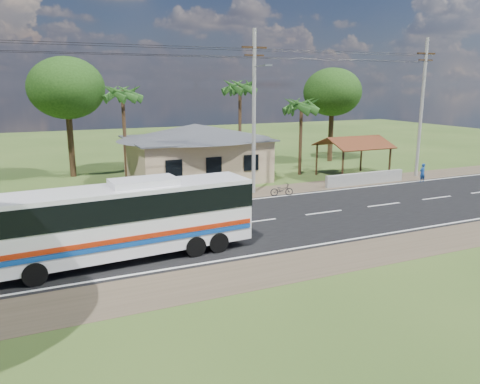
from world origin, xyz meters
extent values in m
plane|color=#2F4B1A|center=(0.00, 0.00, 0.00)|extent=(120.00, 120.00, 0.00)
cube|color=black|center=(0.00, 0.00, 0.01)|extent=(120.00, 10.00, 0.02)
cube|color=brown|center=(0.00, 6.50, 0.01)|extent=(120.00, 3.00, 0.01)
cube|color=brown|center=(0.00, -6.50, 0.01)|extent=(120.00, 3.00, 0.01)
cube|color=silver|center=(0.00, 4.70, 0.03)|extent=(120.00, 0.15, 0.01)
cube|color=silver|center=(0.00, -4.70, 0.03)|extent=(120.00, 0.15, 0.01)
cube|color=silver|center=(0.00, 0.00, 0.03)|extent=(120.00, 0.15, 0.01)
cube|color=tan|center=(1.00, 13.00, 1.60)|extent=(10.00, 8.00, 3.20)
cube|color=#4C4F54|center=(1.00, 13.00, 3.25)|extent=(10.60, 8.60, 0.10)
pyramid|color=#4C4F54|center=(1.00, 13.00, 4.40)|extent=(12.40, 10.00, 1.20)
cube|color=black|center=(-2.00, 8.98, 1.70)|extent=(1.20, 0.08, 1.20)
cube|color=black|center=(1.00, 8.98, 1.70)|extent=(1.20, 0.08, 1.20)
cube|color=black|center=(4.00, 8.98, 1.70)|extent=(1.20, 0.08, 1.20)
cylinder|color=#3B2915|center=(10.70, 6.70, 1.30)|extent=(0.16, 0.16, 2.60)
cylinder|color=#3B2915|center=(10.70, 10.30, 1.30)|extent=(0.16, 0.16, 2.60)
cylinder|color=#3B2915|center=(15.30, 6.70, 1.30)|extent=(0.16, 0.16, 2.60)
cylinder|color=#3B2915|center=(15.30, 10.30, 1.30)|extent=(0.16, 0.16, 2.60)
cube|color=maroon|center=(13.00, 7.40, 2.90)|extent=(5.20, 2.28, 0.90)
cube|color=maroon|center=(13.00, 9.60, 2.90)|extent=(5.20, 2.28, 0.90)
cube|color=#3B2915|center=(13.00, 8.50, 3.25)|extent=(5.20, 0.12, 0.12)
cube|color=#9E9E99|center=(12.00, 5.60, 0.45)|extent=(7.00, 0.30, 0.90)
cylinder|color=#9E9E99|center=(3.00, 6.50, 5.50)|extent=(0.26, 0.26, 11.00)
cube|color=#3B2915|center=(3.00, 6.50, 9.80)|extent=(1.80, 0.12, 0.12)
cube|color=#3B2915|center=(3.00, 6.50, 9.30)|extent=(1.40, 0.10, 0.10)
cylinder|color=#9E9E99|center=(18.00, 6.50, 5.50)|extent=(0.26, 0.26, 11.00)
cube|color=#3B2915|center=(18.00, 6.50, 9.80)|extent=(1.80, 0.12, 0.12)
cube|color=#3B2915|center=(18.00, 6.50, 9.30)|extent=(1.40, 0.10, 0.10)
cylinder|color=gray|center=(3.00, 5.50, 8.60)|extent=(0.08, 2.00, 0.08)
cube|color=gray|center=(3.00, 4.50, 8.60)|extent=(0.50, 0.18, 0.12)
cylinder|color=black|center=(-5.00, 6.50, 9.60)|extent=(16.00, 0.02, 0.02)
cylinder|color=black|center=(10.50, 6.50, 9.60)|extent=(15.00, 0.02, 0.02)
cylinder|color=#47301E|center=(9.50, 11.00, 3.00)|extent=(0.28, 0.28, 6.00)
cylinder|color=#47301E|center=(6.00, 15.50, 3.75)|extent=(0.28, 0.28, 7.50)
cylinder|color=#47301E|center=(-4.00, 16.00, 3.50)|extent=(0.28, 0.28, 7.00)
cylinder|color=#47301E|center=(-8.00, 18.00, 2.97)|extent=(0.50, 0.50, 5.95)
ellipsoid|color=#16330D|center=(-8.00, 18.00, 7.15)|extent=(6.00, 6.00, 4.92)
cylinder|color=#47301E|center=(16.00, 16.00, 2.80)|extent=(0.50, 0.50, 5.60)
ellipsoid|color=#16330D|center=(16.00, 16.00, 6.72)|extent=(5.60, 5.60, 4.59)
cube|color=white|center=(-7.65, -2.85, 1.82)|extent=(11.32, 3.11, 2.80)
cube|color=black|center=(-7.65, -2.85, 2.52)|extent=(11.37, 3.17, 1.03)
cube|color=#A4240A|center=(-7.57, -4.03, 1.31)|extent=(10.98, 0.81, 0.21)
cube|color=navy|center=(-7.57, -4.03, 1.07)|extent=(10.98, 0.81, 0.21)
cube|color=white|center=(-6.72, -2.78, 3.36)|extent=(2.89, 1.68, 0.28)
cylinder|color=black|center=(-11.29, -4.18, 0.47)|extent=(0.95, 0.39, 0.93)
cylinder|color=black|center=(-11.44, -2.04, 0.47)|extent=(0.95, 0.39, 0.93)
cylinder|color=black|center=(-4.78, -3.72, 0.47)|extent=(0.95, 0.39, 0.93)
cylinder|color=black|center=(-4.94, -1.58, 0.47)|extent=(0.95, 0.39, 0.93)
cylinder|color=black|center=(-3.67, -3.64, 0.47)|extent=(0.95, 0.39, 0.93)
cylinder|color=black|center=(-3.82, -1.50, 0.47)|extent=(0.95, 0.39, 0.93)
imported|color=black|center=(4.34, 4.84, 0.41)|extent=(1.66, 0.94, 0.83)
imported|color=navy|center=(16.58, 4.44, 0.73)|extent=(0.56, 0.40, 1.46)
camera|label=1|loc=(-10.97, -22.33, 7.41)|focal=35.00mm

